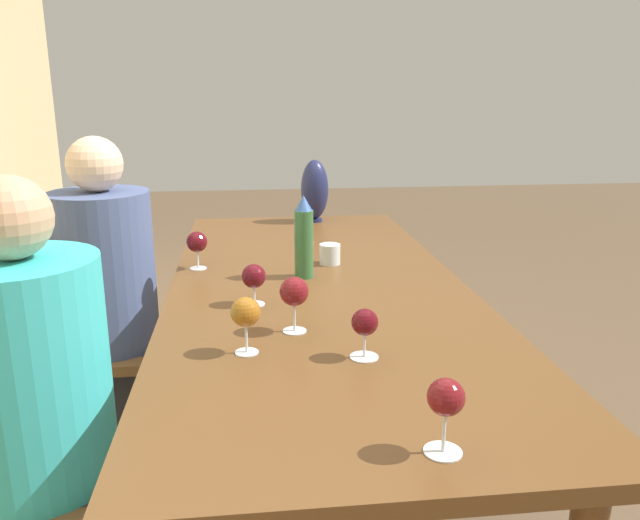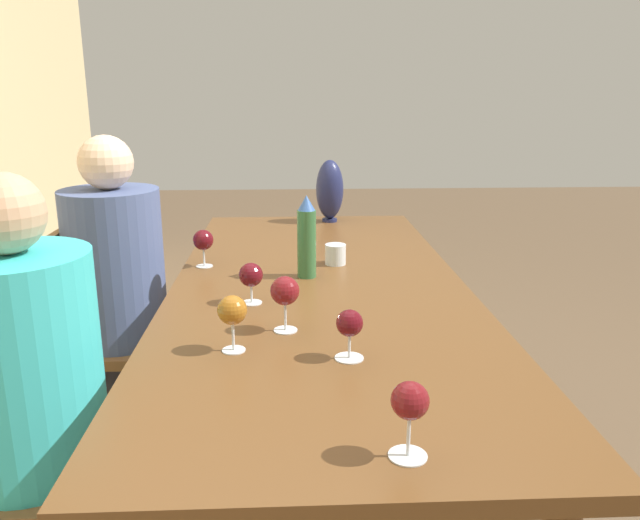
% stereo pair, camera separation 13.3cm
% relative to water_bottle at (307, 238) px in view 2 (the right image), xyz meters
% --- Properties ---
extents(ground_plane, '(14.00, 14.00, 0.00)m').
position_rel_water_bottle_xyz_m(ground_plane, '(-0.09, -0.04, -0.92)').
color(ground_plane, brown).
extents(dining_table, '(2.31, 0.99, 0.77)m').
position_rel_water_bottle_xyz_m(dining_table, '(-0.09, -0.04, -0.21)').
color(dining_table, brown).
rests_on(dining_table, ground_plane).
extents(water_bottle, '(0.07, 0.07, 0.29)m').
position_rel_water_bottle_xyz_m(water_bottle, '(0.00, 0.00, 0.00)').
color(water_bottle, '#336638').
rests_on(water_bottle, dining_table).
extents(water_tumbler, '(0.08, 0.08, 0.08)m').
position_rel_water_bottle_xyz_m(water_tumbler, '(0.16, -0.11, -0.10)').
color(water_tumbler, silver).
rests_on(water_tumbler, dining_table).
extents(vase, '(0.13, 0.13, 0.30)m').
position_rel_water_bottle_xyz_m(vase, '(0.94, -0.14, 0.02)').
color(vase, '#1E234C').
rests_on(vase, dining_table).
extents(wine_glass_0, '(0.08, 0.08, 0.15)m').
position_rel_water_bottle_xyz_m(wine_glass_0, '(-0.50, 0.07, -0.03)').
color(wine_glass_0, silver).
rests_on(wine_glass_0, dining_table).
extents(wine_glass_1, '(0.07, 0.07, 0.13)m').
position_rel_water_bottle_xyz_m(wine_glass_1, '(-0.27, 0.18, -0.05)').
color(wine_glass_1, silver).
rests_on(wine_glass_1, dining_table).
extents(wine_glass_2, '(0.07, 0.07, 0.15)m').
position_rel_water_bottle_xyz_m(wine_glass_2, '(-1.12, -0.15, -0.03)').
color(wine_glass_2, silver).
rests_on(wine_glass_2, dining_table).
extents(wine_glass_3, '(0.08, 0.08, 0.14)m').
position_rel_water_bottle_xyz_m(wine_glass_3, '(0.15, 0.38, -0.04)').
color(wine_glass_3, silver).
rests_on(wine_glass_3, dining_table).
extents(wine_glass_4, '(0.07, 0.07, 0.13)m').
position_rel_water_bottle_xyz_m(wine_glass_4, '(-0.69, -0.08, -0.05)').
color(wine_glass_4, silver).
rests_on(wine_glass_4, dining_table).
extents(wine_glass_5, '(0.07, 0.07, 0.15)m').
position_rel_water_bottle_xyz_m(wine_glass_5, '(-0.63, 0.20, -0.03)').
color(wine_glass_5, silver).
rests_on(wine_glass_5, dining_table).
extents(chair_near, '(0.44, 0.44, 0.90)m').
position_rel_water_bottle_xyz_m(chair_near, '(-0.62, 0.80, -0.43)').
color(chair_near, brown).
rests_on(chair_near, ground_plane).
extents(chair_far, '(0.44, 0.44, 0.90)m').
position_rel_water_bottle_xyz_m(chair_far, '(0.24, 0.80, -0.43)').
color(chair_far, brown).
rests_on(chair_far, ground_plane).
extents(person_near, '(0.38, 0.38, 1.23)m').
position_rel_water_bottle_xyz_m(person_near, '(-0.62, 0.71, -0.26)').
color(person_near, '#2D2D38').
rests_on(person_near, ground_plane).
extents(person_far, '(0.37, 0.37, 1.25)m').
position_rel_water_bottle_xyz_m(person_far, '(0.24, 0.72, -0.25)').
color(person_far, '#2D2D38').
rests_on(person_far, ground_plane).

